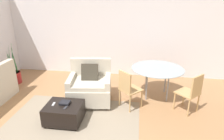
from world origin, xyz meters
TOP-DOWN VIEW (x-y plane):
  - wall_back at (0.00, 3.33)m, footprint 12.00×0.06m
  - area_rug at (-0.11, 0.68)m, footprint 2.70×1.71m
  - armchair at (0.05, 1.46)m, footprint 1.08×0.98m
  - ottoman at (-0.27, 0.56)m, footprint 0.72×0.60m
  - book_stack at (-0.26, 0.60)m, footprint 0.21×0.18m
  - tv_remote_primary at (-0.19, 0.48)m, footprint 0.07×0.15m
  - tv_remote_secondary at (-0.48, 0.56)m, footprint 0.06×0.14m
  - potted_plant at (-2.41, 2.20)m, footprint 0.37×0.37m
  - dining_table at (1.64, 1.95)m, footprint 1.28×1.28m
  - dining_chair_near_left at (0.96, 1.28)m, footprint 0.59×0.59m
  - dining_chair_near_right at (2.32, 1.28)m, footprint 0.59×0.59m

SIDE VIEW (x-z plane):
  - area_rug at x=-0.11m, z-range 0.00..0.01m
  - ottoman at x=-0.27m, z-range 0.02..0.41m
  - potted_plant at x=-2.41m, z-range -0.37..0.86m
  - armchair at x=0.05m, z-range -0.12..0.88m
  - tv_remote_secondary at x=-0.48m, z-range 0.39..0.40m
  - tv_remote_primary at x=-0.19m, z-range 0.39..0.40m
  - book_stack at x=-0.26m, z-range 0.39..0.44m
  - dining_chair_near_left at x=0.96m, z-range 0.07..0.97m
  - dining_chair_near_right at x=2.32m, z-range 0.07..0.97m
  - dining_table at x=1.64m, z-range 0.31..1.06m
  - wall_back at x=0.00m, z-range 0.00..2.75m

